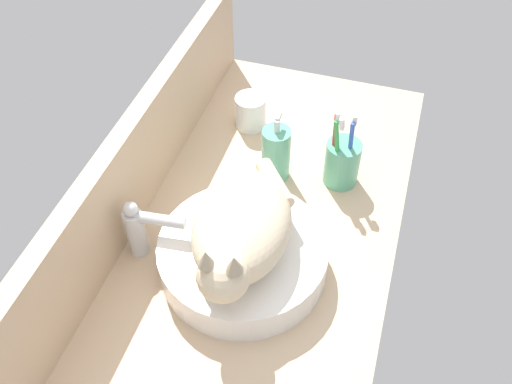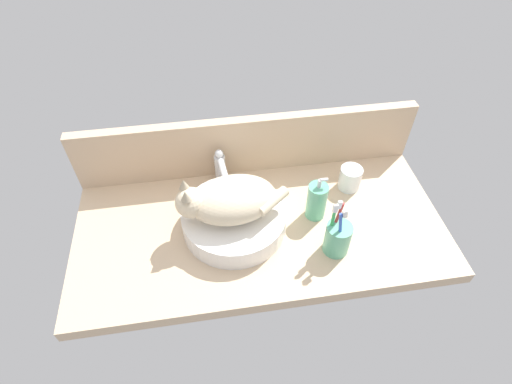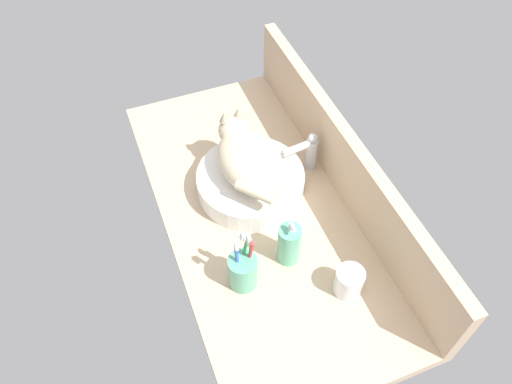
{
  "view_description": "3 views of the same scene",
  "coord_description": "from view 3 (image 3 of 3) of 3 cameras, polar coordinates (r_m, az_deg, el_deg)",
  "views": [
    {
      "loc": [
        -67.06,
        -20.92,
        89.22
      ],
      "look_at": [
        1.41,
        0.34,
        11.3
      ],
      "focal_mm": 40.0,
      "sensor_mm": 36.0,
      "label": 1
    },
    {
      "loc": [
        -12.97,
        -76.23,
        96.5
      ],
      "look_at": [
        -0.74,
        3.06,
        11.07
      ],
      "focal_mm": 28.0,
      "sensor_mm": 36.0,
      "label": 2
    },
    {
      "loc": [
        80.2,
        -32.67,
        114.88
      ],
      "look_at": [
        1.9,
        -2.09,
        10.99
      ],
      "focal_mm": 35.0,
      "sensor_mm": 36.0,
      "label": 3
    }
  ],
  "objects": [
    {
      "name": "ground_plane",
      "position": [
        1.45,
        0.49,
        -2.45
      ],
      "size": [
        112.65,
        54.39,
        4.0
      ],
      "primitive_type": "cube",
      "color": "#D1B28E"
    },
    {
      "name": "backsplash_panel",
      "position": [
        1.44,
        9.99,
        3.52
      ],
      "size": [
        112.65,
        3.6,
        20.96
      ],
      "primitive_type": "cube",
      "color": "#CCAD8C",
      "rests_on": "ground_plane"
    },
    {
      "name": "sink_basin",
      "position": [
        1.46,
        -0.55,
        1.15
      ],
      "size": [
        31.3,
        31.3,
        6.85
      ],
      "primitive_type": "cylinder",
      "color": "white",
      "rests_on": "ground_plane"
    },
    {
      "name": "cat",
      "position": [
        1.4,
        -0.85,
        3.95
      ],
      "size": [
        32.42,
        18.95,
        14.0
      ],
      "color": "beige",
      "rests_on": "sink_basin"
    },
    {
      "name": "faucet",
      "position": [
        1.5,
        5.99,
        4.7
      ],
      "size": [
        3.98,
        11.86,
        13.6
      ],
      "color": "silver",
      "rests_on": "ground_plane"
    },
    {
      "name": "soap_dispenser",
      "position": [
        1.3,
        3.8,
        -5.94
      ],
      "size": [
        6.09,
        6.09,
        15.77
      ],
      "color": "#60B793",
      "rests_on": "ground_plane"
    },
    {
      "name": "toothbrush_cup",
      "position": [
        1.26,
        -1.53,
        -8.95
      ],
      "size": [
        7.41,
        7.41,
        18.69
      ],
      "color": "#5BB28E",
      "rests_on": "ground_plane"
    },
    {
      "name": "water_glass",
      "position": [
        1.29,
        10.53,
        -10.14
      ],
      "size": [
        7.25,
        7.25,
        7.95
      ],
      "color": "white",
      "rests_on": "ground_plane"
    }
  ]
}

